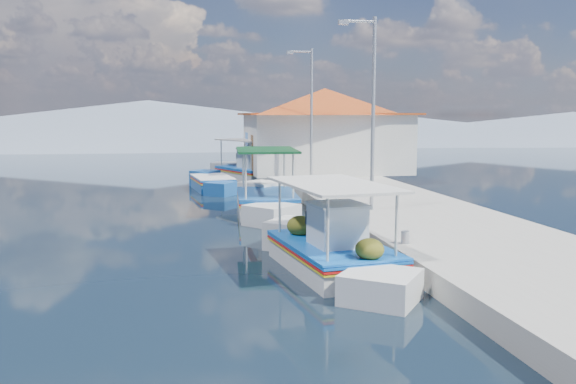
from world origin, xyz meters
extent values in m
plane|color=black|center=(0.00, 0.00, 0.00)|extent=(160.00, 160.00, 0.00)
cube|color=#9D9B93|center=(5.90, 6.00, 0.25)|extent=(5.00, 44.00, 0.50)
cylinder|color=#A5A8AD|center=(3.80, -3.00, 0.65)|extent=(0.20, 0.20, 0.30)
cylinder|color=#A5A8AD|center=(3.80, 2.00, 0.65)|extent=(0.20, 0.20, 0.30)
cylinder|color=#A5A8AD|center=(3.80, 8.00, 0.65)|extent=(0.20, 0.20, 0.30)
cylinder|color=#A5A8AD|center=(3.80, 14.00, 0.65)|extent=(0.20, 0.20, 0.30)
cube|color=silver|center=(1.96, -3.28, 0.19)|extent=(2.39, 3.95, 0.81)
cube|color=silver|center=(2.31, -0.84, 0.29)|extent=(1.90, 1.90, 0.90)
cube|color=silver|center=(1.63, -5.64, 0.19)|extent=(1.85, 1.85, 0.77)
cube|color=blue|center=(1.96, -3.28, 0.57)|extent=(2.46, 4.06, 0.05)
cube|color=red|center=(1.96, -3.28, 0.50)|extent=(2.46, 4.06, 0.04)
cube|color=gold|center=(1.96, -3.28, 0.44)|extent=(2.46, 4.06, 0.03)
cube|color=blue|center=(1.96, -3.28, 0.63)|extent=(2.48, 4.03, 0.04)
cube|color=brown|center=(1.96, -3.28, 0.60)|extent=(2.23, 3.85, 0.04)
cube|color=silver|center=(1.93, -3.53, 1.07)|extent=(1.18, 1.25, 0.94)
cube|color=silver|center=(1.93, -3.53, 1.56)|extent=(1.29, 1.35, 0.05)
cylinder|color=beige|center=(1.44, -1.62, 1.28)|extent=(0.06, 0.06, 1.37)
cylinder|color=beige|center=(2.93, -1.84, 1.28)|extent=(0.06, 0.06, 1.37)
cylinder|color=beige|center=(1.00, -4.71, 1.28)|extent=(0.06, 0.06, 1.37)
cylinder|color=beige|center=(2.49, -4.93, 1.28)|extent=(0.06, 0.06, 1.37)
cube|color=silver|center=(1.96, -3.28, 1.97)|extent=(2.48, 3.96, 0.06)
ellipsoid|color=#3D4312|center=(1.79, -2.04, 0.84)|extent=(0.65, 0.72, 0.49)
ellipsoid|color=#3D4312|center=(2.45, -1.70, 0.81)|extent=(0.55, 0.60, 0.41)
ellipsoid|color=#3D4312|center=(1.92, -4.83, 0.82)|extent=(0.58, 0.64, 0.44)
sphere|color=orange|center=(2.88, -2.89, 1.24)|extent=(0.34, 0.34, 0.34)
cube|color=silver|center=(1.64, 4.95, 0.22)|extent=(2.25, 3.81, 0.94)
cube|color=silver|center=(1.45, 7.42, 0.34)|extent=(2.01, 2.01, 1.04)
cube|color=silver|center=(1.82, 2.57, 0.22)|extent=(1.95, 1.95, 0.89)
cube|color=blue|center=(1.64, 4.95, 0.65)|extent=(2.32, 3.93, 0.06)
cube|color=red|center=(1.64, 4.95, 0.57)|extent=(2.32, 3.93, 0.05)
cube|color=gold|center=(1.64, 4.95, 0.50)|extent=(2.32, 3.93, 0.04)
cube|color=#19529B|center=(1.64, 4.95, 0.72)|extent=(2.33, 3.89, 0.05)
cube|color=brown|center=(1.64, 4.95, 0.69)|extent=(2.09, 3.73, 0.05)
cylinder|color=beige|center=(0.73, 6.43, 1.48)|extent=(0.07, 0.07, 1.58)
cylinder|color=beige|center=(2.31, 6.55, 1.48)|extent=(0.07, 0.07, 1.58)
cylinder|color=beige|center=(0.97, 3.35, 1.48)|extent=(0.07, 0.07, 1.58)
cylinder|color=beige|center=(2.54, 3.47, 1.48)|extent=(0.07, 0.07, 1.58)
cube|color=#0B381A|center=(1.64, 4.95, 2.27)|extent=(2.35, 3.82, 0.07)
cube|color=#19529B|center=(0.07, 11.94, 0.19)|extent=(1.95, 3.16, 0.83)
cube|color=#19529B|center=(0.34, 13.91, 0.30)|extent=(1.58, 1.58, 0.92)
cube|color=#19529B|center=(-0.18, 10.03, 0.19)|extent=(1.54, 1.54, 0.78)
cube|color=blue|center=(0.07, 11.94, 0.58)|extent=(2.01, 3.25, 0.05)
cube|color=red|center=(0.07, 11.94, 0.51)|extent=(2.01, 3.25, 0.04)
cube|color=gold|center=(0.07, 11.94, 0.44)|extent=(2.01, 3.25, 0.03)
cube|color=silver|center=(0.07, 11.94, 0.64)|extent=(2.02, 3.22, 0.04)
cube|color=brown|center=(0.07, 11.94, 0.61)|extent=(1.82, 3.08, 0.04)
cube|color=silver|center=(2.22, 15.81, 0.21)|extent=(3.38, 4.28, 0.90)
cube|color=silver|center=(3.27, 18.11, 0.32)|extent=(1.83, 1.83, 0.99)
cube|color=silver|center=(1.20, 13.58, 0.21)|extent=(1.78, 1.78, 0.85)
cube|color=blue|center=(2.22, 15.81, 0.62)|extent=(3.48, 4.41, 0.06)
cube|color=red|center=(2.22, 15.81, 0.55)|extent=(3.48, 4.41, 0.05)
cube|color=gold|center=(2.22, 15.81, 0.48)|extent=(3.48, 4.41, 0.04)
cube|color=blue|center=(2.22, 15.81, 0.69)|extent=(3.48, 4.38, 0.05)
cube|color=brown|center=(2.22, 15.81, 0.66)|extent=(3.20, 4.14, 0.05)
cube|color=silver|center=(2.10, 15.55, 1.18)|extent=(1.50, 1.57, 1.04)
cube|color=silver|center=(2.10, 15.55, 1.72)|extent=(1.63, 1.69, 0.06)
cylinder|color=beige|center=(2.16, 17.59, 1.41)|extent=(0.07, 0.07, 1.51)
cylinder|color=beige|center=(3.60, 16.93, 1.41)|extent=(0.07, 0.07, 1.51)
cylinder|color=beige|center=(0.83, 14.69, 1.41)|extent=(0.07, 0.07, 1.51)
cylinder|color=beige|center=(2.28, 14.03, 1.41)|extent=(0.07, 0.07, 1.51)
cube|color=silver|center=(2.22, 15.81, 2.17)|extent=(3.47, 4.32, 0.07)
cube|color=white|center=(6.20, 15.00, 2.00)|extent=(8.00, 6.00, 3.00)
cube|color=#AB3717|center=(6.20, 15.00, 3.55)|extent=(8.64, 6.48, 0.10)
pyramid|color=#AB3717|center=(6.20, 15.00, 4.20)|extent=(10.49, 10.49, 1.40)
cube|color=brown|center=(2.22, 14.00, 1.50)|extent=(0.06, 1.00, 2.00)
cube|color=blue|center=(2.22, 16.50, 2.10)|extent=(0.06, 1.20, 0.90)
cylinder|color=#A5A8AD|center=(4.60, 2.00, 3.50)|extent=(0.12, 0.12, 6.00)
cylinder|color=#A5A8AD|center=(4.10, 2.00, 6.35)|extent=(1.00, 0.08, 0.08)
cube|color=#A5A8AD|center=(3.60, 2.00, 6.30)|extent=(0.30, 0.14, 0.14)
cylinder|color=#A5A8AD|center=(4.60, 11.00, 3.50)|extent=(0.12, 0.12, 6.00)
cylinder|color=#A5A8AD|center=(4.10, 11.00, 6.35)|extent=(1.00, 0.08, 0.08)
cube|color=#A5A8AD|center=(3.60, 11.00, 6.30)|extent=(0.30, 0.14, 0.14)
cone|color=slate|center=(-5.00, 56.00, 2.45)|extent=(96.00, 96.00, 5.50)
cone|color=slate|center=(25.00, 56.00, 1.60)|extent=(76.80, 76.80, 3.80)
cone|color=slate|center=(50.00, 56.00, 1.80)|extent=(89.60, 89.60, 4.20)
camera|label=1|loc=(-1.36, -16.13, 3.51)|focal=37.39mm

